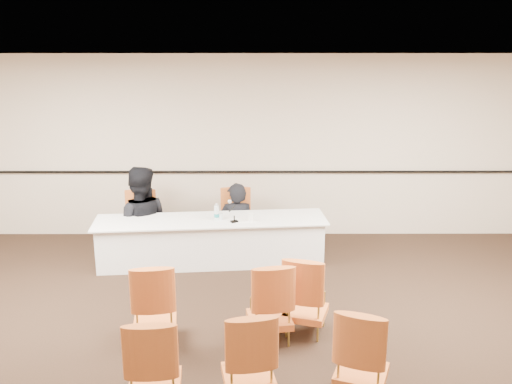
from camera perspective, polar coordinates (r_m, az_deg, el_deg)
floor at (r=6.15m, az=-1.83°, el=-17.04°), size 10.00×10.00×0.00m
ceiling at (r=5.18m, az=-2.12°, el=12.08°), size 10.00×10.00×0.00m
wall_back at (r=9.35m, az=-1.22°, el=4.48°), size 10.00×0.04×3.00m
wall_rail at (r=9.40m, az=-1.21°, el=2.04°), size 9.80×0.04×0.03m
panel_table at (r=8.49m, az=-4.50°, el=-4.91°), size 3.44×1.09×0.68m
panelist_main at (r=9.02m, az=-1.95°, el=-4.05°), size 0.61×0.42×1.61m
panelist_main_chair at (r=8.95m, az=-1.96°, el=-2.85°), size 0.54×0.54×0.95m
panelist_second at (r=9.02m, az=-11.48°, el=-3.48°), size 1.01×0.82×1.93m
panelist_second_chair at (r=9.00m, az=-11.50°, el=-3.07°), size 0.54×0.54×0.95m
papers at (r=8.30m, az=-1.12°, el=-2.86°), size 0.35×0.29×0.00m
microphone at (r=8.19m, az=-2.20°, el=-2.03°), size 0.19×0.24×0.30m
water_bottle at (r=8.31m, az=-3.96°, el=-1.99°), size 0.08×0.08×0.25m
drinking_glass at (r=8.34m, az=-3.56°, el=-2.45°), size 0.07×0.07×0.10m
coffee_cup at (r=8.25m, az=-0.51°, el=-2.56°), size 0.10×0.10×0.12m
aud_chair_front_left at (r=6.46m, az=-10.12°, el=-10.75°), size 0.56×0.56×0.95m
aud_chair_front_mid at (r=6.38m, az=1.38°, el=-10.83°), size 0.58×0.58×0.95m
aud_chair_front_right at (r=6.56m, az=5.02°, el=-10.12°), size 0.62×0.62×0.95m
aud_chair_back_left at (r=5.41m, az=-10.18°, el=-16.42°), size 0.54×0.54×0.95m
aud_chair_back_mid at (r=5.43m, az=-0.77°, el=-15.98°), size 0.58×0.58×0.95m
aud_chair_back_right at (r=5.55m, az=10.59°, el=-15.50°), size 0.64×0.64×0.95m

